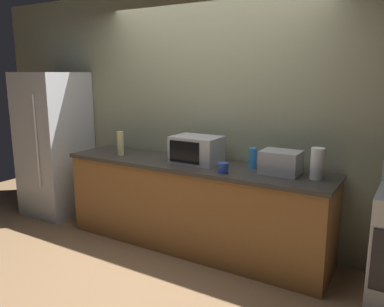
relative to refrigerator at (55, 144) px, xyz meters
name	(u,v)px	position (x,y,z in m)	size (l,w,h in m)	color
ground_plane	(171,262)	(2.05, -0.40, -0.90)	(8.00, 8.00, 0.00)	#93704C
back_wall	(212,115)	(2.05, 0.41, 0.45)	(6.40, 0.10, 2.70)	gray
counter_run	(192,206)	(2.05, 0.00, -0.45)	(2.84, 0.64, 0.90)	brown
refrigerator	(55,144)	(0.00, 0.00, 0.00)	(0.72, 0.73, 1.80)	#B7BABF
microwave	(197,150)	(2.07, 0.05, 0.13)	(0.48, 0.35, 0.27)	#B7BABF
toaster_oven	(281,162)	(2.95, 0.06, 0.10)	(0.34, 0.26, 0.21)	#B7BABF
paper_towel_roll	(317,164)	(3.27, 0.05, 0.13)	(0.12, 0.12, 0.27)	white
bottle_spray_cleaner	(253,158)	(2.65, 0.12, 0.10)	(0.07, 0.07, 0.20)	#338CE5
bottle_vinegar	(120,143)	(1.17, -0.08, 0.13)	(0.07, 0.07, 0.26)	beige
mug_blue	(223,168)	(2.49, -0.18, 0.05)	(0.09, 0.09, 0.09)	#2D4CB2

